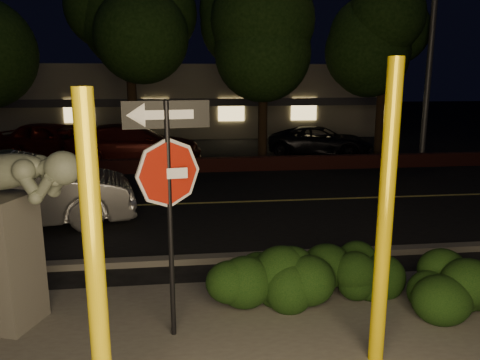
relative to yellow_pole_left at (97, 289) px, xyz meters
name	(u,v)px	position (x,y,z in m)	size (l,w,h in m)	color
ground	(202,180)	(1.33, 11.56, -1.66)	(90.00, 90.00, 0.00)	black
road	(207,203)	(1.33, 8.56, -1.65)	(80.00, 8.00, 0.01)	black
lane_marking	(207,203)	(1.33, 8.56, -1.64)	(80.00, 0.12, 0.01)	#CEBF52
curb	(218,259)	(1.33, 4.46, -1.60)	(80.00, 0.25, 0.12)	#4C4944
brick_wall	(201,165)	(1.33, 12.86, -1.41)	(40.00, 0.35, 0.50)	#461A16
parking_lot	(196,148)	(1.33, 18.56, -1.65)	(40.00, 12.00, 0.01)	black
building	(192,98)	(1.33, 26.55, 0.34)	(22.00, 10.20, 4.00)	gray
tree_far_b	(127,1)	(-1.17, 14.76, 4.40)	(5.20, 5.20, 8.41)	black
tree_far_c	(264,13)	(3.83, 14.36, 4.01)	(4.80, 4.80, 7.84)	black
tree_far_d	(386,23)	(8.83, 14.86, 3.76)	(4.40, 4.40, 7.42)	black
yellow_pole_left	(97,289)	(0.00, 0.00, 0.00)	(0.17, 0.17, 3.31)	yellow
yellow_pole_right	(385,219)	(3.00, 1.14, 0.14)	(0.18, 0.18, 3.59)	yellow
signpost	(168,174)	(0.55, 2.00, 0.55)	(1.04, 0.19, 3.10)	black
sculpture	(3,219)	(-1.65, 2.54, -0.12)	(2.28, 1.34, 2.48)	#4C4944
hedge_center	(267,269)	(1.94, 2.78, -1.12)	(2.05, 0.96, 1.07)	black
hedge_right	(354,265)	(3.36, 2.91, -1.18)	(1.46, 0.78, 0.96)	black
hedge_far_right	(455,277)	(4.61, 2.19, -1.13)	(1.52, 0.95, 1.06)	black
silver_sedan	(17,192)	(-3.00, 7.01, -0.81)	(1.78, 5.11, 1.68)	#A4A4A9
parked_car_red	(53,140)	(-4.71, 16.55, -0.89)	(1.81, 4.51, 1.54)	maroon
parked_car_darkred	(133,144)	(-1.22, 14.87, -0.88)	(2.16, 5.32, 1.54)	#46100C
parked_car_dark	(320,141)	(6.63, 15.89, -1.04)	(2.05, 4.44, 1.23)	black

